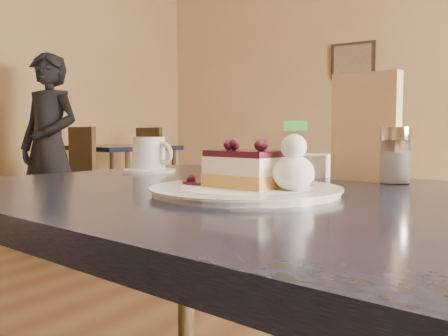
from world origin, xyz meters
The scene contains 11 objects.
main_table centered at (-0.09, 0.24, 0.72)m, with size 1.40×1.04×0.80m.
dessert_plate centered at (-0.10, 0.18, 0.81)m, with size 0.32×0.32×0.01m, color white.
cheesecake_slice centered at (-0.10, 0.18, 0.85)m, with size 0.14×0.11×0.06m.
whipped_cream centered at (-0.01, 0.18, 0.85)m, with size 0.07×0.07×0.06m.
berry_sauce centered at (-0.19, 0.19, 0.82)m, with size 0.09×0.09×0.01m, color black.
coffee_set centered at (-0.55, 0.45, 0.85)m, with size 0.15×0.14×0.09m.
menu_card centered at (0.00, 0.53, 0.92)m, with size 0.15×0.03×0.24m, color beige.
sugar_shaker centered at (0.08, 0.51, 0.86)m, with size 0.06×0.06×0.12m.
napkin_stack centered at (-0.16, 0.55, 0.83)m, with size 0.13×0.13×0.05m, color white.
bg_table_far_left centered at (-3.20, 3.02, 0.07)m, with size 1.19×1.87×1.24m.
patron centered at (-3.14, 2.15, 0.78)m, with size 0.57×0.37×1.56m, color black.
Camera 1 is at (0.33, -0.56, 0.91)m, focal length 40.00 mm.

